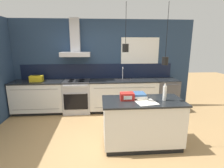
% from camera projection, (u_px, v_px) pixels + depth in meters
% --- Properties ---
extents(ground_plane, '(16.00, 16.00, 0.00)m').
position_uv_depth(ground_plane, '(99.00, 142.00, 3.50)').
color(ground_plane, tan).
rests_on(ground_plane, ground).
extents(wall_back, '(5.60, 2.29, 2.60)m').
position_uv_depth(wall_back, '(97.00, 63.00, 5.13)').
color(wall_back, navy).
rests_on(wall_back, ground_plane).
extents(counter_run_left, '(1.41, 0.64, 0.91)m').
position_uv_depth(counter_run_left, '(39.00, 97.00, 4.92)').
color(counter_run_left, black).
rests_on(counter_run_left, ground_plane).
extents(counter_run_sink, '(1.93, 0.64, 1.26)m').
position_uv_depth(counter_run_sink, '(123.00, 95.00, 5.09)').
color(counter_run_sink, black).
rests_on(counter_run_sink, ground_plane).
extents(oven_range, '(0.74, 0.66, 0.91)m').
position_uv_depth(oven_range, '(77.00, 96.00, 4.99)').
color(oven_range, '#B5B5BA').
rests_on(oven_range, ground_plane).
extents(dishwasher, '(0.62, 0.65, 0.91)m').
position_uv_depth(dishwasher, '(165.00, 94.00, 5.18)').
color(dishwasher, '#4C4C51').
rests_on(dishwasher, ground_plane).
extents(kitchen_island, '(1.50, 0.76, 0.91)m').
position_uv_depth(kitchen_island, '(142.00, 123.00, 3.33)').
color(kitchen_island, black).
rests_on(kitchen_island, ground_plane).
extents(bottle_on_island, '(0.07, 0.07, 0.34)m').
position_uv_depth(bottle_on_island, '(165.00, 93.00, 3.19)').
color(bottle_on_island, silver).
rests_on(bottle_on_island, kitchen_island).
extents(book_stack, '(0.26, 0.36, 0.11)m').
position_uv_depth(book_stack, '(139.00, 96.00, 3.32)').
color(book_stack, beige).
rests_on(book_stack, kitchen_island).
extents(red_supply_box, '(0.25, 0.18, 0.14)m').
position_uv_depth(red_supply_box, '(127.00, 96.00, 3.24)').
color(red_supply_box, red).
rests_on(red_supply_box, kitchen_island).
extents(paper_pile, '(0.41, 0.39, 0.01)m').
position_uv_depth(paper_pile, '(146.00, 102.00, 3.11)').
color(paper_pile, silver).
rests_on(paper_pile, kitchen_island).
extents(yellow_toolbox, '(0.34, 0.18, 0.19)m').
position_uv_depth(yellow_toolbox, '(36.00, 79.00, 4.79)').
color(yellow_toolbox, gold).
rests_on(yellow_toolbox, counter_run_left).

